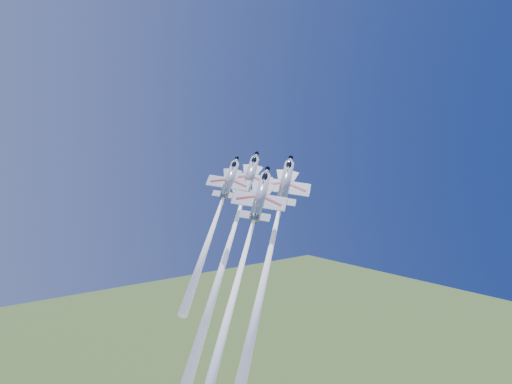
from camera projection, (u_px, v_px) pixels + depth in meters
jet_lead at (231, 238)px, 107.37m from camera, size 33.39×32.72×40.74m
jet_left at (216, 219)px, 106.31m from camera, size 24.58×23.74×28.91m
jet_right at (270, 253)px, 101.75m from camera, size 35.56×34.83×43.33m
jet_slot at (236, 287)px, 90.86m from camera, size 37.75×37.19×46.66m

